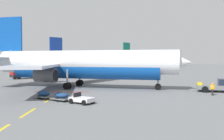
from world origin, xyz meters
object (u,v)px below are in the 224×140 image
at_px(airliner_foreground, 82,64).
at_px(baggage_train, 62,96).
at_px(pushback_tug, 220,86).
at_px(airliner_far_center, 89,63).
at_px(airliner_mid_left, 145,61).
at_px(fuel_service_truck, 26,72).
at_px(ground_crew_worker, 212,88).

distance_m(airliner_foreground, baggage_train, 13.67).
distance_m(airliner_foreground, pushback_tug, 21.64).
relative_size(airliner_foreground, baggage_train, 4.34).
bearing_deg(airliner_far_center, airliner_mid_left, 62.96).
xyz_separation_m(pushback_tug, fuel_service_truck, (-36.96, 24.99, 0.74)).
distance_m(airliner_far_center, baggage_train, 48.53).
height_order(pushback_tug, ground_crew_worker, pushback_tug).
height_order(pushback_tug, airliner_far_center, airliner_far_center).
distance_m(airliner_foreground, ground_crew_worker, 20.45).
height_order(airliner_mid_left, airliner_far_center, airliner_mid_left).
distance_m(airliner_foreground, airliner_mid_left, 80.93).
distance_m(airliner_mid_left, fuel_service_truck, 68.79).
xyz_separation_m(pushback_tug, airliner_far_center, (-22.99, 40.29, 2.55)).
height_order(airliner_mid_left, baggage_train, airliner_mid_left).
bearing_deg(fuel_service_truck, airliner_mid_left, 58.39).
relative_size(pushback_tug, airliner_mid_left, 0.23).
bearing_deg(fuel_service_truck, baggage_train, -64.85).
relative_size(airliner_far_center, baggage_train, 3.23).
bearing_deg(pushback_tug, airliner_mid_left, 90.63).
distance_m(fuel_service_truck, baggage_train, 36.60).
bearing_deg(fuel_service_truck, airliner_foreground, -50.92).
bearing_deg(airliner_foreground, baggage_train, -92.62).
relative_size(airliner_mid_left, baggage_train, 3.66).
bearing_deg(airliner_far_center, fuel_service_truck, -132.39).
distance_m(airliner_foreground, airliner_far_center, 35.27).
height_order(fuel_service_truck, baggage_train, fuel_service_truck).
distance_m(airliner_far_center, fuel_service_truck, 20.80).
xyz_separation_m(airliner_mid_left, ground_crew_worker, (-1.64, -87.18, -2.93)).
bearing_deg(fuel_service_truck, pushback_tug, -34.07).
bearing_deg(fuel_service_truck, airliner_far_center, 47.61).
relative_size(airliner_far_center, fuel_service_truck, 3.83).
height_order(airliner_foreground, airliner_mid_left, airliner_foreground).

